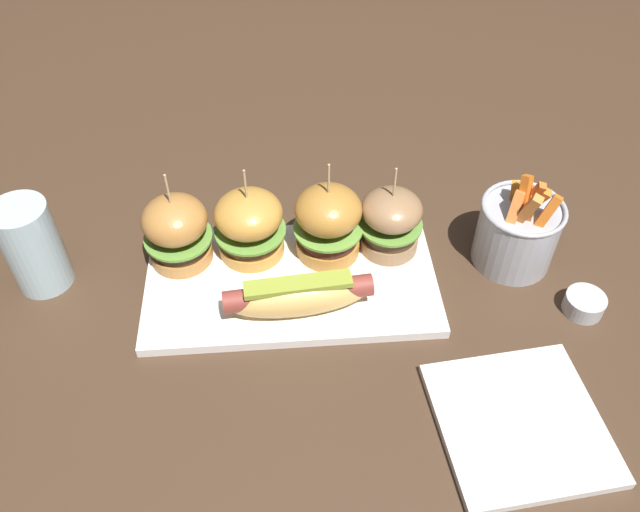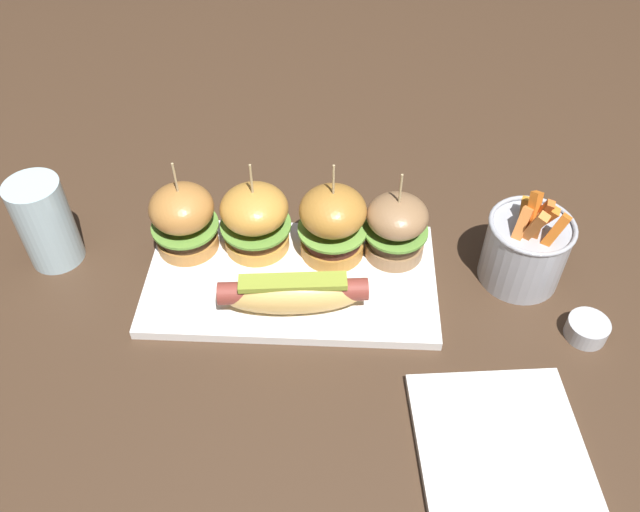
{
  "view_description": "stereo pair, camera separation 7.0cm",
  "coord_description": "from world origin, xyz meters",
  "px_view_note": "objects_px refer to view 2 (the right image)",
  "views": [
    {
      "loc": [
        -0.01,
        -0.58,
        0.66
      ],
      "look_at": [
        0.04,
        0.0,
        0.05
      ],
      "focal_mm": 36.42,
      "sensor_mm": 36.0,
      "label": 1
    },
    {
      "loc": [
        0.07,
        -0.58,
        0.66
      ],
      "look_at": [
        0.04,
        0.0,
        0.05
      ],
      "focal_mm": 36.42,
      "sensor_mm": 36.0,
      "label": 2
    }
  ],
  "objects_px": {
    "platter_main": "(291,279)",
    "water_glass": "(45,223)",
    "sauce_ramekin": "(587,328)",
    "side_plate": "(499,444)",
    "slider_center_right": "(333,223)",
    "slider_far_left": "(184,219)",
    "slider_center_left": "(255,219)",
    "hot_dog": "(293,293)",
    "fries_bucket": "(525,249)",
    "slider_far_right": "(396,227)"
  },
  "relations": [
    {
      "from": "platter_main",
      "to": "water_glass",
      "type": "height_order",
      "value": "water_glass"
    },
    {
      "from": "sauce_ramekin",
      "to": "side_plate",
      "type": "xyz_separation_m",
      "value": [
        -0.13,
        -0.16,
        -0.01
      ]
    },
    {
      "from": "platter_main",
      "to": "slider_center_right",
      "type": "distance_m",
      "value": 0.09
    },
    {
      "from": "slider_far_left",
      "to": "slider_center_left",
      "type": "height_order",
      "value": "slider_far_left"
    },
    {
      "from": "water_glass",
      "to": "hot_dog",
      "type": "bearing_deg",
      "value": -14.74
    },
    {
      "from": "platter_main",
      "to": "slider_center_left",
      "type": "distance_m",
      "value": 0.1
    },
    {
      "from": "slider_far_left",
      "to": "slider_center_right",
      "type": "height_order",
      "value": "slider_center_right"
    },
    {
      "from": "fries_bucket",
      "to": "water_glass",
      "type": "relative_size",
      "value": 1.12
    },
    {
      "from": "fries_bucket",
      "to": "sauce_ramekin",
      "type": "bearing_deg",
      "value": -55.18
    },
    {
      "from": "slider_center_left",
      "to": "fries_bucket",
      "type": "relative_size",
      "value": 0.96
    },
    {
      "from": "slider_center_left",
      "to": "sauce_ramekin",
      "type": "distance_m",
      "value": 0.45
    },
    {
      "from": "slider_center_right",
      "to": "hot_dog",
      "type": "bearing_deg",
      "value": -113.85
    },
    {
      "from": "slider_far_right",
      "to": "sauce_ramekin",
      "type": "relative_size",
      "value": 2.66
    },
    {
      "from": "slider_far_left",
      "to": "slider_center_left",
      "type": "xyz_separation_m",
      "value": [
        0.1,
        0.01,
        -0.0
      ]
    },
    {
      "from": "sauce_ramekin",
      "to": "fries_bucket",
      "type": "bearing_deg",
      "value": 124.82
    },
    {
      "from": "sauce_ramekin",
      "to": "hot_dog",
      "type": "bearing_deg",
      "value": 177.32
    },
    {
      "from": "hot_dog",
      "to": "slider_far_right",
      "type": "bearing_deg",
      "value": 38.79
    },
    {
      "from": "slider_far_left",
      "to": "side_plate",
      "type": "bearing_deg",
      "value": -35.57
    },
    {
      "from": "hot_dog",
      "to": "fries_bucket",
      "type": "relative_size",
      "value": 1.3
    },
    {
      "from": "slider_center_left",
      "to": "slider_far_left",
      "type": "bearing_deg",
      "value": -176.38
    },
    {
      "from": "slider_center_left",
      "to": "slider_far_right",
      "type": "distance_m",
      "value": 0.19
    },
    {
      "from": "slider_far_right",
      "to": "side_plate",
      "type": "relative_size",
      "value": 0.76
    },
    {
      "from": "fries_bucket",
      "to": "hot_dog",
      "type": "bearing_deg",
      "value": -164.86
    },
    {
      "from": "slider_center_right",
      "to": "sauce_ramekin",
      "type": "xyz_separation_m",
      "value": [
        0.32,
        -0.12,
        -0.05
      ]
    },
    {
      "from": "slider_far_left",
      "to": "slider_far_right",
      "type": "relative_size",
      "value": 1.05
    },
    {
      "from": "hot_dog",
      "to": "water_glass",
      "type": "distance_m",
      "value": 0.35
    },
    {
      "from": "fries_bucket",
      "to": "water_glass",
      "type": "bearing_deg",
      "value": 179.28
    },
    {
      "from": "slider_far_right",
      "to": "water_glass",
      "type": "distance_m",
      "value": 0.47
    },
    {
      "from": "hot_dog",
      "to": "slider_center_right",
      "type": "distance_m",
      "value": 0.12
    },
    {
      "from": "hot_dog",
      "to": "side_plate",
      "type": "relative_size",
      "value": 1.05
    },
    {
      "from": "fries_bucket",
      "to": "sauce_ramekin",
      "type": "xyz_separation_m",
      "value": [
        0.07,
        -0.1,
        -0.04
      ]
    },
    {
      "from": "side_plate",
      "to": "sauce_ramekin",
      "type": "bearing_deg",
      "value": 50.5
    },
    {
      "from": "fries_bucket",
      "to": "side_plate",
      "type": "relative_size",
      "value": 0.81
    },
    {
      "from": "water_glass",
      "to": "platter_main",
      "type": "bearing_deg",
      "value": -5.96
    },
    {
      "from": "sauce_ramekin",
      "to": "slider_center_left",
      "type": "bearing_deg",
      "value": 163.23
    },
    {
      "from": "sauce_ramekin",
      "to": "water_glass",
      "type": "distance_m",
      "value": 0.72
    },
    {
      "from": "slider_far_right",
      "to": "slider_far_left",
      "type": "bearing_deg",
      "value": 179.94
    },
    {
      "from": "hot_dog",
      "to": "sauce_ramekin",
      "type": "height_order",
      "value": "hot_dog"
    },
    {
      "from": "slider_far_left",
      "to": "sauce_ramekin",
      "type": "distance_m",
      "value": 0.54
    },
    {
      "from": "platter_main",
      "to": "slider_center_right",
      "type": "bearing_deg",
      "value": 42.61
    },
    {
      "from": "water_glass",
      "to": "slider_far_left",
      "type": "bearing_deg",
      "value": 5.09
    },
    {
      "from": "platter_main",
      "to": "sauce_ramekin",
      "type": "relative_size",
      "value": 7.49
    },
    {
      "from": "hot_dog",
      "to": "slider_center_right",
      "type": "bearing_deg",
      "value": 66.15
    },
    {
      "from": "slider_center_right",
      "to": "side_plate",
      "type": "distance_m",
      "value": 0.35
    },
    {
      "from": "platter_main",
      "to": "sauce_ramekin",
      "type": "bearing_deg",
      "value": -10.81
    },
    {
      "from": "hot_dog",
      "to": "slider_far_left",
      "type": "relative_size",
      "value": 1.31
    },
    {
      "from": "platter_main",
      "to": "sauce_ramekin",
      "type": "height_order",
      "value": "sauce_ramekin"
    },
    {
      "from": "fries_bucket",
      "to": "sauce_ramekin",
      "type": "height_order",
      "value": "fries_bucket"
    },
    {
      "from": "slider_center_left",
      "to": "slider_center_right",
      "type": "bearing_deg",
      "value": -4.31
    },
    {
      "from": "platter_main",
      "to": "side_plate",
      "type": "height_order",
      "value": "platter_main"
    }
  ]
}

